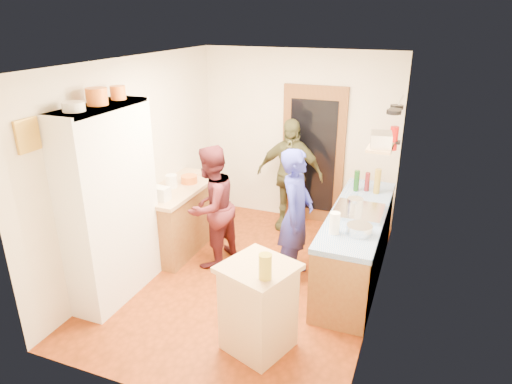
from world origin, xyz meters
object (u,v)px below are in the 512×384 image
Objects in this scene: right_counter_base at (356,247)px; person_hob at (298,216)px; hutch_body at (111,205)px; person_back at (290,175)px; person_left at (215,206)px; island_base at (258,310)px.

person_hob reaches higher than right_counter_base.
hutch_body is at bearing -152.53° from right_counter_base.
hutch_body reaches higher than person_back.
hutch_body is 1.35× the size of person_hob.
person_hob is 1.03× the size of person_left.
person_hob is at bearing -160.88° from right_counter_base.
person_left is (-1.10, 1.33, 0.36)m from island_base.
person_left is 0.94× the size of person_back.
person_back is at bearing 168.57° from person_left.
person_left is (-1.08, -0.03, -0.03)m from person_hob.
right_counter_base is at bearing 110.40° from person_left.
person_back is (-0.53, 2.68, 0.41)m from island_base.
person_hob is 1.08m from person_left.
right_counter_base is 1.81m from person_left.
person_back is at bearing 137.59° from right_counter_base.
right_counter_base is 1.65m from person_back.
person_back reaches higher than right_counter_base.
island_base is at bearing -111.96° from right_counter_base.
hutch_body reaches higher than person_hob.
right_counter_base is at bearing -46.31° from person_back.
island_base is at bearing -9.28° from hutch_body.
right_counter_base is 1.31× the size of person_back.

